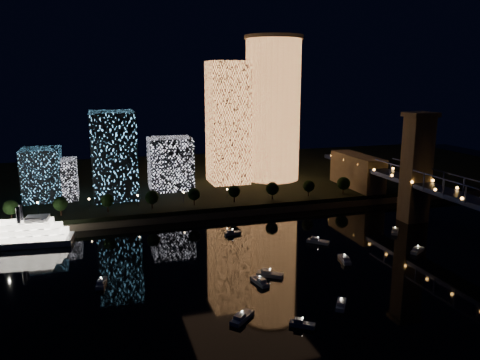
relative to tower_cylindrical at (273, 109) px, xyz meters
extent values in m
plane|color=black|center=(-27.35, -134.52, -46.91)|extent=(520.00, 520.00, 0.00)
cube|color=black|center=(-27.35, 25.48, -44.41)|extent=(420.00, 160.00, 5.00)
cube|color=#6B5E4C|center=(-27.35, -52.52, -45.41)|extent=(420.00, 6.00, 3.00)
cylinder|color=#EC904B|center=(0.00, 0.00, -1.13)|extent=(32.00, 32.00, 81.56)
cylinder|color=#6B5E4C|center=(0.00, 0.00, 40.66)|extent=(34.00, 34.00, 2.00)
cube|color=#EC904B|center=(-27.83, -1.35, -7.36)|extent=(21.72, 21.72, 69.10)
cube|color=white|center=(-62.64, -8.93, -27.73)|extent=(23.04, 19.50, 28.36)
cube|color=#5CBBFA|center=(-92.50, -17.60, -20.10)|extent=(21.81, 28.35, 43.62)
cube|color=white|center=(-120.79, -14.06, -31.97)|extent=(19.88, 18.07, 19.88)
cube|color=#5CBBFA|center=(-127.36, -12.99, -29.02)|extent=(18.41, 20.25, 25.78)
cube|color=#6B5E4C|center=(37.65, -84.52, -22.91)|extent=(11.00, 9.00, 48.00)
cube|color=#6B5E4C|center=(37.65, -84.52, 2.09)|extent=(13.00, 11.00, 2.00)
cube|color=#6B5E4C|center=(37.65, -34.52, -35.41)|extent=(12.00, 40.00, 23.00)
cube|color=navy|center=(32.65, -122.52, -25.41)|extent=(0.50, 0.50, 7.00)
cube|color=navy|center=(32.65, -98.52, -25.41)|extent=(0.50, 0.50, 7.00)
cube|color=navy|center=(32.65, -74.52, -25.41)|extent=(0.50, 0.50, 7.00)
sphere|color=orange|center=(32.15, -89.52, -27.11)|extent=(1.20, 1.20, 1.20)
sphere|color=orange|center=(32.15, -44.52, -27.11)|extent=(1.20, 1.20, 1.20)
cube|color=silver|center=(-137.24, -65.95, -45.63)|extent=(52.00, 16.97, 2.55)
cube|color=white|center=(-137.24, -65.95, -43.18)|extent=(47.66, 15.47, 2.34)
cube|color=white|center=(-137.24, -65.95, -40.84)|extent=(43.32, 13.97, 2.34)
cube|color=white|center=(-137.24, -65.95, -38.50)|extent=(36.86, 12.24, 2.34)
cube|color=silver|center=(-124.54, -67.28, -36.48)|extent=(9.13, 7.24, 1.91)
cylinder|color=black|center=(-131.11, -68.73, -34.14)|extent=(1.49, 1.49, 6.38)
cylinder|color=black|center=(-130.67, -64.50, -34.14)|extent=(1.49, 1.49, 6.38)
cube|color=silver|center=(-47.62, -79.28, -46.31)|extent=(7.02, 2.92, 1.20)
cube|color=silver|center=(-48.64, -79.39, -45.21)|extent=(2.57, 2.03, 1.00)
sphere|color=white|center=(-47.62, -79.28, -44.31)|extent=(0.36, 0.36, 0.36)
cube|color=silver|center=(-17.09, -119.29, -46.31)|extent=(4.33, 8.64, 1.20)
cube|color=silver|center=(-17.35, -120.50, -45.21)|extent=(2.71, 3.28, 1.00)
sphere|color=white|center=(-17.09, -119.29, -44.31)|extent=(0.36, 0.36, 0.36)
cube|color=silver|center=(-17.75, -99.30, -46.31)|extent=(8.48, 8.00, 1.20)
cube|color=silver|center=(-18.73, -98.42, -45.21)|extent=(3.84, 3.78, 1.00)
sphere|color=white|center=(-17.75, -99.30, -44.31)|extent=(0.36, 0.36, 0.36)
cube|color=silver|center=(-101.46, -114.38, -46.31)|extent=(3.70, 8.10, 1.20)
cube|color=silver|center=(-101.64, -115.53, -45.21)|extent=(2.44, 3.02, 1.00)
sphere|color=white|center=(-101.46, -114.38, -44.31)|extent=(0.36, 0.36, 0.36)
cube|color=silver|center=(-47.52, -123.78, -46.31)|extent=(8.90, 7.21, 1.20)
cube|color=silver|center=(-48.62, -123.05, -45.21)|extent=(3.84, 3.61, 1.00)
sphere|color=white|center=(-47.52, -123.78, -44.31)|extent=(0.36, 0.36, 0.36)
cube|color=silver|center=(-50.65, -156.69, -46.31)|extent=(6.76, 5.64, 1.20)
cube|color=silver|center=(-51.48, -156.11, -45.21)|extent=(2.94, 2.79, 1.00)
sphere|color=white|center=(-50.65, -156.69, -44.31)|extent=(0.36, 0.36, 0.36)
cube|color=silver|center=(-35.24, -149.67, -46.31)|extent=(6.23, 7.58, 1.20)
cube|color=silver|center=(-35.88, -150.60, -45.21)|extent=(3.10, 3.28, 1.00)
sphere|color=white|center=(-35.24, -149.67, -44.31)|extent=(0.36, 0.36, 0.36)
cube|color=silver|center=(14.09, -119.31, -46.31)|extent=(7.99, 6.25, 1.20)
cube|color=silver|center=(13.09, -119.92, -45.21)|extent=(3.41, 3.17, 1.00)
sphere|color=white|center=(14.09, -119.31, -44.31)|extent=(0.36, 0.36, 0.36)
cube|color=silver|center=(-52.65, -128.15, -46.31)|extent=(4.19, 8.43, 1.20)
cube|color=silver|center=(-52.40, -129.34, -45.21)|extent=(2.64, 3.20, 1.00)
sphere|color=white|center=(-52.65, -128.15, -44.31)|extent=(0.36, 0.36, 0.36)
cube|color=silver|center=(-64.90, -148.55, -46.31)|extent=(8.39, 8.04, 1.20)
cube|color=silver|center=(-65.87, -149.45, -45.21)|extent=(3.82, 3.77, 1.00)
sphere|color=white|center=(-64.90, -148.55, -44.31)|extent=(0.36, 0.36, 0.36)
cube|color=silver|center=(19.65, -97.13, -46.31)|extent=(6.95, 7.80, 1.20)
cube|color=silver|center=(18.90, -98.06, -45.21)|extent=(3.35, 3.46, 1.00)
sphere|color=white|center=(19.65, -97.13, -44.31)|extent=(0.36, 0.36, 0.36)
cylinder|color=black|center=(-137.35, -46.52, -39.91)|extent=(0.70, 0.70, 4.00)
sphere|color=black|center=(-137.35, -46.52, -36.41)|extent=(6.57, 6.57, 6.57)
cylinder|color=black|center=(-117.35, -46.52, -39.91)|extent=(0.70, 0.70, 4.00)
sphere|color=black|center=(-117.35, -46.52, -36.41)|extent=(6.33, 6.33, 6.33)
cylinder|color=black|center=(-97.35, -46.52, -39.91)|extent=(0.70, 0.70, 4.00)
sphere|color=black|center=(-97.35, -46.52, -36.41)|extent=(5.91, 5.91, 5.91)
cylinder|color=black|center=(-77.35, -46.52, -39.91)|extent=(0.70, 0.70, 4.00)
sphere|color=black|center=(-77.35, -46.52, -36.41)|extent=(6.38, 6.38, 6.38)
cylinder|color=black|center=(-57.35, -46.52, -39.91)|extent=(0.70, 0.70, 4.00)
sphere|color=black|center=(-57.35, -46.52, -36.41)|extent=(5.94, 5.94, 5.94)
cylinder|color=black|center=(-37.35, -46.52, -39.91)|extent=(0.70, 0.70, 4.00)
sphere|color=black|center=(-37.35, -46.52, -36.41)|extent=(5.92, 5.92, 5.92)
cylinder|color=black|center=(-17.35, -46.52, -39.91)|extent=(0.70, 0.70, 4.00)
sphere|color=black|center=(-17.35, -46.52, -36.41)|extent=(6.58, 6.58, 6.58)
cylinder|color=black|center=(2.65, -46.52, -39.91)|extent=(0.70, 0.70, 4.00)
sphere|color=black|center=(2.65, -46.52, -36.41)|extent=(6.14, 6.14, 6.14)
cylinder|color=black|center=(22.65, -46.52, -39.91)|extent=(0.70, 0.70, 4.00)
sphere|color=black|center=(22.65, -46.52, -36.41)|extent=(6.94, 6.94, 6.94)
cylinder|color=black|center=(-127.35, -40.52, -39.41)|extent=(0.24, 0.24, 5.00)
sphere|color=#FFCC7F|center=(-127.35, -40.52, -36.61)|extent=(0.70, 0.70, 0.70)
cylinder|color=black|center=(-105.35, -40.52, -39.41)|extent=(0.24, 0.24, 5.00)
sphere|color=#FFCC7F|center=(-105.35, -40.52, -36.61)|extent=(0.70, 0.70, 0.70)
cylinder|color=black|center=(-83.35, -40.52, -39.41)|extent=(0.24, 0.24, 5.00)
sphere|color=#FFCC7F|center=(-83.35, -40.52, -36.61)|extent=(0.70, 0.70, 0.70)
cylinder|color=black|center=(-61.35, -40.52, -39.41)|extent=(0.24, 0.24, 5.00)
sphere|color=#FFCC7F|center=(-61.35, -40.52, -36.61)|extent=(0.70, 0.70, 0.70)
cylinder|color=black|center=(-39.35, -40.52, -39.41)|extent=(0.24, 0.24, 5.00)
sphere|color=#FFCC7F|center=(-39.35, -40.52, -36.61)|extent=(0.70, 0.70, 0.70)
cylinder|color=black|center=(-17.35, -40.52, -39.41)|extent=(0.24, 0.24, 5.00)
sphere|color=#FFCC7F|center=(-17.35, -40.52, -36.61)|extent=(0.70, 0.70, 0.70)
cylinder|color=black|center=(4.65, -40.52, -39.41)|extent=(0.24, 0.24, 5.00)
sphere|color=#FFCC7F|center=(4.65, -40.52, -36.61)|extent=(0.70, 0.70, 0.70)
camera|label=1|loc=(-99.55, -260.11, 17.89)|focal=35.00mm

